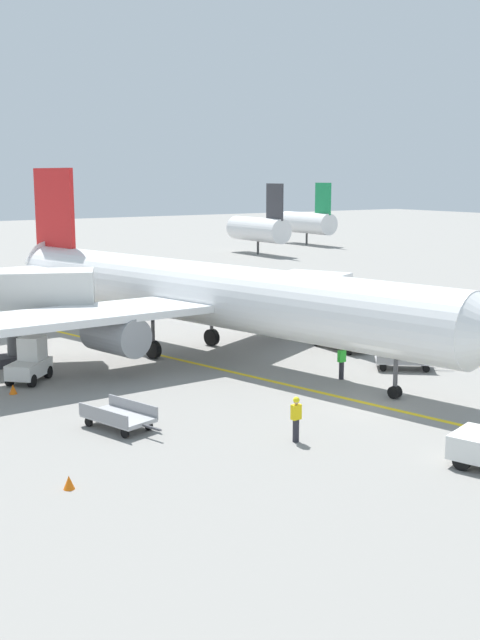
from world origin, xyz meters
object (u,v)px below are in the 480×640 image
at_px(belt_loader_forward_hold, 342,336).
at_px(safety_cone_wingtip_right, 13,389).
at_px(safety_cone_nose_right, 475,356).
at_px(baggage_cart_empty_trailing, 404,360).
at_px(ground_crew_wing_walker, 342,361).
at_px(airliner, 201,293).
at_px(baggage_cart_loaded, 119,417).
at_px(baggage_tug_near_wing, 30,362).
at_px(safety_cone_wingtip_left, 69,482).
at_px(ground_crew_marshaller, 296,418).

bearing_deg(belt_loader_forward_hold, safety_cone_wingtip_right, 176.17).
xyz_separation_m(belt_loader_forward_hold, safety_cone_nose_right, (4.21, -5.78, -0.56)).
distance_m(baggage_cart_empty_trailing, ground_crew_wing_walker, 3.98).
bearing_deg(airliner, baggage_cart_loaded, -135.54).
bearing_deg(baggage_cart_loaded, safety_cone_wingtip_right, 105.11).
relative_size(baggage_tug_near_wing, safety_cone_wingtip_right, 5.96).
xyz_separation_m(baggage_tug_near_wing, safety_cone_nose_right, (21.03, -8.74, -0.71)).
distance_m(safety_cone_nose_right, safety_cone_wingtip_left, 24.76).
height_order(belt_loader_forward_hold, safety_cone_wingtip_right, belt_loader_forward_hold).
distance_m(baggage_cart_empty_trailing, ground_crew_marshaller, 12.57).
relative_size(airliner, safety_cone_nose_right, 79.47).
bearing_deg(baggage_cart_loaded, ground_crew_marshaller, -46.43).
bearing_deg(safety_cone_wingtip_left, baggage_tug_near_wing, 76.10).
bearing_deg(ground_crew_wing_walker, safety_cone_nose_right, -5.82).
xyz_separation_m(baggage_cart_loaded, safety_cone_nose_right, (20.54, 0.01, -0.25)).
bearing_deg(safety_cone_nose_right, belt_loader_forward_hold, 126.07).
height_order(airliner, baggage_tug_near_wing, airliner).
xyz_separation_m(belt_loader_forward_hold, baggage_cart_loaded, (-16.33, -5.79, -0.31)).
bearing_deg(ground_crew_wing_walker, baggage_tug_near_wing, 147.79).
bearing_deg(ground_crew_marshaller, baggage_cart_loaded, 133.57).
xyz_separation_m(baggage_cart_empty_trailing, safety_cone_wingtip_left, (-19.75, -5.24, -0.25)).
xyz_separation_m(baggage_tug_near_wing, baggage_cart_empty_trailing, (16.45, -8.09, -0.46)).
bearing_deg(airliner, ground_crew_wing_walker, -69.09).
bearing_deg(safety_cone_wingtip_right, baggage_cart_loaded, -74.89).
bearing_deg(baggage_cart_loaded, safety_cone_nose_right, 0.03).
height_order(baggage_cart_empty_trailing, safety_cone_wingtip_right, baggage_cart_empty_trailing).
bearing_deg(airliner, safety_cone_wingtip_left, -133.66).
xyz_separation_m(ground_crew_wing_walker, safety_cone_nose_right, (8.53, -0.87, -0.69)).
relative_size(ground_crew_marshaller, safety_cone_nose_right, 3.86).
bearing_deg(baggage_tug_near_wing, baggage_cart_loaded, -86.80).
xyz_separation_m(belt_loader_forward_hold, baggage_cart_empty_trailing, (-0.37, -5.12, -0.31)).
distance_m(baggage_tug_near_wing, belt_loader_forward_hold, 17.08).
distance_m(baggage_cart_empty_trailing, safety_cone_nose_right, 4.63).
distance_m(belt_loader_forward_hold, baggage_cart_loaded, 17.33).
xyz_separation_m(belt_loader_forward_hold, ground_crew_marshaller, (-11.59, -10.78, 0.13)).
height_order(belt_loader_forward_hold, safety_cone_wingtip_left, belt_loader_forward_hold).
xyz_separation_m(ground_crew_marshaller, ground_crew_wing_walker, (7.27, 5.86, 0.00)).
height_order(baggage_tug_near_wing, safety_cone_wingtip_left, baggage_tug_near_wing).
distance_m(ground_crew_marshaller, safety_cone_wingtip_right, 13.73).
distance_m(airliner, safety_cone_wingtip_right, 11.48).
xyz_separation_m(ground_crew_wing_walker, safety_cone_wingtip_left, (-15.80, -5.45, -0.69)).
bearing_deg(airliner, safety_cone_wingtip_right, -170.61).
height_order(belt_loader_forward_hold, safety_cone_nose_right, belt_loader_forward_hold).
bearing_deg(baggage_cart_loaded, ground_crew_wing_walker, 4.20).
height_order(baggage_tug_near_wing, safety_cone_wingtip_right, baggage_tug_near_wing).
relative_size(belt_loader_forward_hold, baggage_cart_empty_trailing, 1.48).
bearing_deg(airliner, ground_crew_marshaller, -107.08).
distance_m(airliner, baggage_tug_near_wing, 9.79).
relative_size(baggage_tug_near_wing, baggage_cart_empty_trailing, 0.77).
relative_size(baggage_cart_empty_trailing, safety_cone_nose_right, 7.72).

